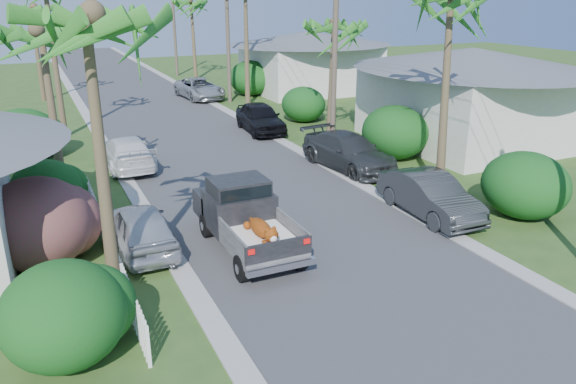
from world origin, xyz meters
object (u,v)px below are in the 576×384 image
parked_car_rm (348,152)px  utility_pole_c (228,36)px  parked_car_rn (430,196)px  utility_pole_d (174,25)px  pickup_truck (243,214)px  parked_car_ln (141,228)px  palm_l_b (41,31)px  palm_l_d (31,8)px  house_right_far (310,64)px  palm_l_a (84,16)px  parked_car_lf (127,153)px  utility_pole_b (335,57)px  parked_car_rd (200,89)px  house_right_near (469,100)px  palm_r_b (333,24)px  parked_car_rf (260,118)px  palm_r_d (191,1)px

parked_car_rm → utility_pole_c: 17.96m
parked_car_rn → utility_pole_d: 38.79m
pickup_truck → parked_car_ln: 3.10m
palm_l_b → palm_l_d: bearing=89.2°
palm_l_d → house_right_far: 20.37m
palm_l_d → palm_l_a: bearing=-89.4°
parked_car_lf → utility_pole_b: bearing=169.1°
parked_car_rn → palm_l_a: bearing=-170.7°
palm_l_d → utility_pole_b: 24.31m
parked_car_rm → parked_car_lf: (-8.90, 4.25, -0.06)m
parked_car_rd → house_right_far: 9.09m
house_right_near → parked_car_ln: bearing=-161.2°
parked_car_rn → palm_l_b: palm_l_b is taller
parked_car_ln → utility_pole_c: (10.60, 22.13, 3.89)m
palm_r_b → parked_car_rf: bearing=124.9°
palm_r_b → house_right_far: bearing=66.9°
utility_pole_d → house_right_far: bearing=-60.4°
parked_car_ln → parked_car_lf: bearing=-98.1°
parked_car_rn → utility_pole_d: utility_pole_d is taller
parked_car_rm → parked_car_ln: bearing=-162.0°
pickup_truck → palm_l_a: 7.47m
palm_l_d → parked_car_rd: bearing=-19.8°
parked_car_lf → utility_pole_b: 10.41m
palm_l_a → utility_pole_b: utility_pole_b is taller
palm_l_a → house_right_far: bearing=54.6°
palm_l_a → parked_car_ln: bearing=67.3°
pickup_truck → parked_car_rn: 6.77m
house_right_far → utility_pole_c: bearing=-164.9°
house_right_near → parked_car_rf: bearing=143.5°
parked_car_rm → palm_l_b: bearing=165.9°
parked_car_ln → palm_l_b: 8.39m
parked_car_lf → utility_pole_d: (9.50, 28.29, 3.90)m
parked_car_ln → palm_l_b: bearing=-74.6°
palm_r_b → house_right_near: (6.40, -3.00, -3.73)m
palm_l_d → utility_pole_d: bearing=36.6°
palm_l_b → palm_l_d: 22.00m
house_right_near → utility_pole_d: 31.96m
utility_pole_d → palm_r_d: bearing=-73.3°
utility_pole_b → parked_car_rm: bearing=-103.3°
palm_r_b → parked_car_rm: bearing=-109.4°
utility_pole_b → parked_car_ln: bearing=-146.1°
parked_car_lf → pickup_truck: bearing=99.9°
palm_r_b → house_right_far: 16.75m
parked_car_ln → palm_l_a: 6.96m
parked_car_rd → utility_pole_b: bearing=-89.2°
pickup_truck → utility_pole_b: bearing=46.5°
parked_car_rd → utility_pole_c: bearing=-59.1°
palm_l_a → utility_pole_d: bearing=73.6°
parked_car_rn → utility_pole_b: bearing=85.8°
pickup_truck → house_right_near: (15.07, 7.09, 1.21)m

